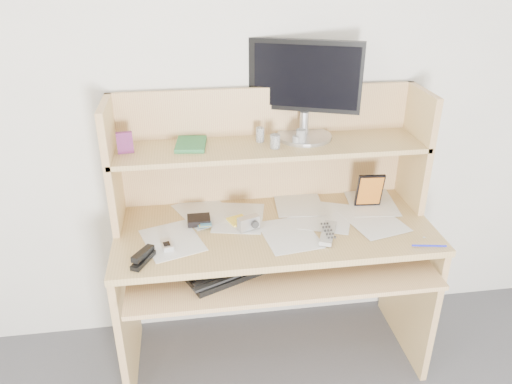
{
  "coord_description": "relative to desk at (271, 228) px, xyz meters",
  "views": [
    {
      "loc": [
        -0.35,
        -0.39,
        1.88
      ],
      "look_at": [
        -0.09,
        1.43,
        0.95
      ],
      "focal_mm": 35.0,
      "sensor_mm": 36.0,
      "label": 1
    }
  ],
  "objects": [
    {
      "name": "back_wall",
      "position": [
        0.0,
        0.24,
        0.56
      ],
      "size": [
        3.6,
        0.04,
        2.5
      ],
      "primitive_type": "cube",
      "color": "silver",
      "rests_on": "floor"
    },
    {
      "name": "desk",
      "position": [
        0.0,
        0.0,
        0.0
      ],
      "size": [
        1.4,
        0.7,
        1.3
      ],
      "color": "tan",
      "rests_on": "floor"
    },
    {
      "name": "paper_clutter",
      "position": [
        0.0,
        -0.08,
        0.06
      ],
      "size": [
        1.32,
        0.54,
        0.01
      ],
      "primitive_type": "cube",
      "color": "silver",
      "rests_on": "desk"
    },
    {
      "name": "keyboard",
      "position": [
        -0.16,
        -0.23,
        -0.03
      ],
      "size": [
        0.53,
        0.37,
        0.03
      ],
      "rotation": [
        0.0,
        0.0,
        0.42
      ],
      "color": "black",
      "rests_on": "desk"
    },
    {
      "name": "tv_remote",
      "position": [
        0.21,
        -0.19,
        0.07
      ],
      "size": [
        0.12,
        0.19,
        0.02
      ],
      "primitive_type": "cube",
      "rotation": [
        0.0,
        0.0,
        -0.4
      ],
      "color": "#989894",
      "rests_on": "paper_clutter"
    },
    {
      "name": "flip_phone",
      "position": [
        -0.47,
        -0.18,
        0.07
      ],
      "size": [
        0.06,
        0.09,
        0.02
      ],
      "primitive_type": "cube",
      "rotation": [
        0.0,
        0.0,
        0.22
      ],
      "color": "silver",
      "rests_on": "paper_clutter"
    },
    {
      "name": "stapler",
      "position": [
        -0.56,
        -0.28,
        0.08
      ],
      "size": [
        0.1,
        0.14,
        0.04
      ],
      "primitive_type": "cube",
      "rotation": [
        0.0,
        0.0,
        -0.48
      ],
      "color": "black",
      "rests_on": "paper_clutter"
    },
    {
      "name": "wallet",
      "position": [
        -0.33,
        -0.01,
        0.07
      ],
      "size": [
        0.1,
        0.08,
        0.03
      ],
      "primitive_type": "cube",
      "rotation": [
        0.0,
        0.0,
        0.01
      ],
      "color": "black",
      "rests_on": "paper_clutter"
    },
    {
      "name": "sticky_note_pad",
      "position": [
        -0.16,
        -0.01,
        0.06
      ],
      "size": [
        0.1,
        0.1,
        0.01
      ],
      "primitive_type": "cube",
      "rotation": [
        0.0,
        0.0,
        0.37
      ],
      "color": "gold",
      "rests_on": "desk"
    },
    {
      "name": "digital_camera",
      "position": [
        -0.12,
        -0.09,
        0.09
      ],
      "size": [
        0.1,
        0.07,
        0.06
      ],
      "primitive_type": "cube",
      "rotation": [
        0.0,
        0.0,
        0.36
      ],
      "color": "#A9A9AB",
      "rests_on": "paper_clutter"
    },
    {
      "name": "game_case",
      "position": [
        0.47,
        0.03,
        0.15
      ],
      "size": [
        0.12,
        0.02,
        0.17
      ],
      "primitive_type": "cube",
      "rotation": [
        0.0,
        0.0,
        -0.08
      ],
      "color": "black",
      "rests_on": "paper_clutter"
    },
    {
      "name": "blue_pen",
      "position": [
        0.6,
        -0.34,
        0.07
      ],
      "size": [
        0.14,
        0.03,
        0.01
      ],
      "primitive_type": "cylinder",
      "rotation": [
        1.57,
        0.0,
        1.39
      ],
      "color": "#191DBC",
      "rests_on": "paper_clutter"
    },
    {
      "name": "card_box",
      "position": [
        -0.62,
        0.06,
        0.43
      ],
      "size": [
        0.07,
        0.03,
        0.09
      ],
      "primitive_type": "cube",
      "rotation": [
        0.0,
        0.0,
        0.13
      ],
      "color": "#A91624",
      "rests_on": "desk"
    },
    {
      "name": "shelf_book",
      "position": [
        -0.34,
        0.1,
        0.4
      ],
      "size": [
        0.15,
        0.19,
        0.02
      ],
      "primitive_type": "cube",
      "rotation": [
        0.0,
        0.0,
        -0.12
      ],
      "color": "#348347",
      "rests_on": "desk"
    },
    {
      "name": "chip_stack_a",
      "position": [
        0.01,
        0.03,
        0.42
      ],
      "size": [
        0.06,
        0.06,
        0.06
      ],
      "primitive_type": "cylinder",
      "rotation": [
        0.0,
        0.0,
        0.33
      ],
      "color": "black",
      "rests_on": "desk"
    },
    {
      "name": "chip_stack_b",
      "position": [
        0.13,
        0.05,
        0.42
      ],
      "size": [
        0.04,
        0.04,
        0.07
      ],
      "primitive_type": "cylinder",
      "rotation": [
        0.0,
        0.0,
        0.02
      ],
      "color": "silver",
      "rests_on": "desk"
    },
    {
      "name": "chip_stack_c",
      "position": [
        0.11,
        0.04,
        0.41
      ],
      "size": [
        0.04,
        0.04,
        0.04
      ],
      "primitive_type": "cylinder",
      "rotation": [
        0.0,
        0.0,
        0.06
      ],
      "color": "black",
      "rests_on": "desk"
    },
    {
      "name": "chip_stack_d",
      "position": [
        -0.04,
        0.11,
        0.42
      ],
      "size": [
        0.04,
        0.04,
        0.07
      ],
      "primitive_type": "cylinder",
      "rotation": [
        0.0,
        0.0,
        -0.06
      ],
      "color": "white",
      "rests_on": "desk"
    },
    {
      "name": "monitor",
      "position": [
        0.17,
        0.16,
        0.62
      ],
      "size": [
        0.48,
        0.26,
        0.43
      ],
      "rotation": [
        0.0,
        0.0,
        -0.37
      ],
      "color": "#B3B3B8",
      "rests_on": "desk"
    }
  ]
}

